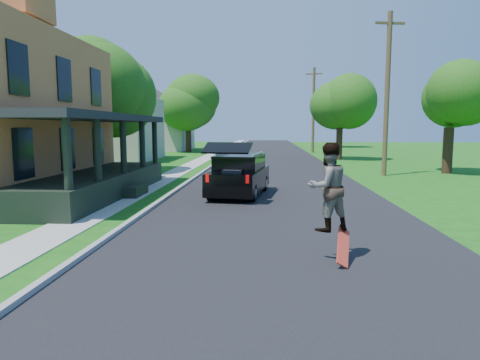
# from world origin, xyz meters

# --- Properties ---
(ground) EXTENTS (140.00, 140.00, 0.00)m
(ground) POSITION_xyz_m (0.00, 0.00, 0.00)
(ground) COLOR #175511
(ground) RESTS_ON ground
(street) EXTENTS (8.00, 120.00, 0.02)m
(street) POSITION_xyz_m (0.00, 20.00, 0.00)
(street) COLOR black
(street) RESTS_ON ground
(curb) EXTENTS (0.15, 120.00, 0.12)m
(curb) POSITION_xyz_m (-4.05, 20.00, 0.00)
(curb) COLOR gray
(curb) RESTS_ON ground
(sidewalk) EXTENTS (1.30, 120.00, 0.03)m
(sidewalk) POSITION_xyz_m (-5.60, 20.00, 0.00)
(sidewalk) COLOR gray
(sidewalk) RESTS_ON ground
(front_walk) EXTENTS (6.50, 1.20, 0.03)m
(front_walk) POSITION_xyz_m (-9.50, 6.00, 0.00)
(front_walk) COLOR gray
(front_walk) RESTS_ON ground
(neighbor_house_mid) EXTENTS (12.78, 12.78, 8.30)m
(neighbor_house_mid) POSITION_xyz_m (-13.50, 24.00, 4.19)
(neighbor_house_mid) COLOR #A29E90
(neighbor_house_mid) RESTS_ON ground
(neighbor_house_far) EXTENTS (12.78, 12.78, 8.30)m
(neighbor_house_far) POSITION_xyz_m (-13.50, 40.00, 4.19)
(neighbor_house_far) COLOR #A29E90
(neighbor_house_far) RESTS_ON ground
(black_suv) EXTENTS (2.30, 4.72, 2.11)m
(black_suv) POSITION_xyz_m (-1.40, 6.38, 0.81)
(black_suv) COLOR black
(black_suv) RESTS_ON ground
(skateboarder) EXTENTS (1.05, 0.96, 1.75)m
(skateboarder) POSITION_xyz_m (0.84, -1.57, 1.45)
(skateboarder) COLOR black
(skateboarder) RESTS_ON ground
(skateboard) EXTENTS (0.37, 0.79, 0.65)m
(skateboard) POSITION_xyz_m (1.11, -1.90, 0.32)
(skateboard) COLOR #A91F0E
(skateboard) RESTS_ON ground
(tree_left_mid) EXTENTS (7.16, 6.81, 8.23)m
(tree_left_mid) POSITION_xyz_m (-9.82, 14.57, 5.31)
(tree_left_mid) COLOR black
(tree_left_mid) RESTS_ON ground
(tree_left_far) EXTENTS (5.85, 5.75, 8.51)m
(tree_left_far) POSITION_xyz_m (-8.82, 35.90, 5.51)
(tree_left_far) COLOR black
(tree_left_far) RESTS_ON ground
(tree_right_near) EXTENTS (4.93, 4.94, 6.78)m
(tree_right_near) POSITION_xyz_m (9.97, 15.25, 4.41)
(tree_right_near) COLOR black
(tree_right_near) RESTS_ON ground
(tree_right_mid) EXTENTS (5.40, 5.12, 7.53)m
(tree_right_mid) POSITION_xyz_m (5.54, 25.60, 5.04)
(tree_right_mid) COLOR black
(tree_right_mid) RESTS_ON ground
(tree_right_far) EXTENTS (6.22, 5.87, 7.91)m
(tree_right_far) POSITION_xyz_m (9.40, 48.88, 5.32)
(tree_right_far) COLOR black
(tree_right_far) RESTS_ON ground
(utility_pole_near) EXTENTS (1.61, 0.40, 8.69)m
(utility_pole_near) POSITION_xyz_m (6.08, 13.82, 4.49)
(utility_pole_near) COLOR brown
(utility_pole_near) RESTS_ON ground
(utility_pole_far) EXTENTS (1.69, 0.62, 8.80)m
(utility_pole_far) POSITION_xyz_m (4.50, 35.65, 4.55)
(utility_pole_far) COLOR brown
(utility_pole_far) RESTS_ON ground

